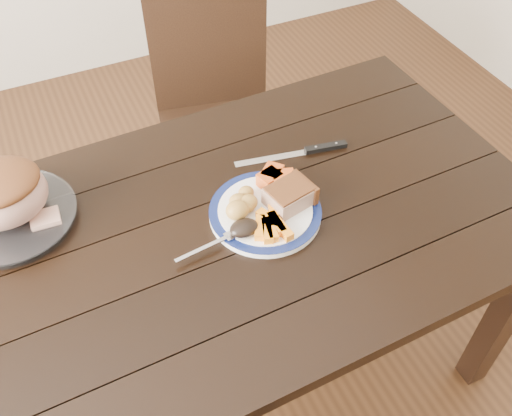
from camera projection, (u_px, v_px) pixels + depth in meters
name	position (u px, v px, depth m)	size (l,w,h in m)	color
ground	(232.00, 370.00, 1.94)	(4.00, 4.00, 0.00)	#472B16
dining_table	(224.00, 250.00, 1.46)	(1.63, 0.95, 0.75)	black
chair_far	(216.00, 106.00, 2.09)	(0.50, 0.51, 0.93)	black
dinner_plate	(265.00, 213.00, 1.41)	(0.28, 0.28, 0.02)	white
plate_rim	(265.00, 210.00, 1.41)	(0.28, 0.28, 0.02)	#0E1848
serving_platter	(12.00, 218.00, 1.40)	(0.31, 0.31, 0.02)	white
pork_slice	(289.00, 196.00, 1.40)	(0.11, 0.08, 0.05)	tan
roasted_potatoes	(242.00, 204.00, 1.39)	(0.10, 0.10, 0.05)	gold
carrot_batons	(271.00, 225.00, 1.36)	(0.09, 0.11, 0.02)	orange
pumpkin_wedges	(275.00, 178.00, 1.45)	(0.10, 0.09, 0.04)	#EB541A
dark_mushroom	(244.00, 228.00, 1.34)	(0.07, 0.05, 0.03)	black
fork	(215.00, 243.00, 1.33)	(0.18, 0.04, 0.00)	silver
roast_joint	(2.00, 196.00, 1.34)	(0.21, 0.19, 0.14)	tan
cut_slice	(45.00, 219.00, 1.38)	(0.07, 0.06, 0.02)	tan
carving_knife	(312.00, 150.00, 1.58)	(0.32, 0.08, 0.01)	silver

